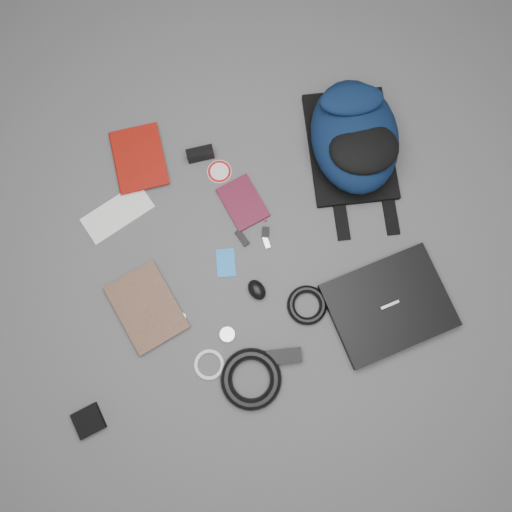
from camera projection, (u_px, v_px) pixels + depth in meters
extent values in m
plane|color=#4F4F51|center=(256.00, 257.00, 1.70)|extent=(4.00, 4.00, 0.00)
cube|color=black|center=(389.00, 305.00, 1.65)|extent=(0.44, 0.37, 0.04)
imported|color=maroon|center=(114.00, 164.00, 1.75)|extent=(0.19, 0.25, 0.03)
imported|color=#BB6A0D|center=(121.00, 322.00, 1.65)|extent=(0.27, 0.31, 0.02)
cube|color=white|center=(117.00, 213.00, 1.73)|extent=(0.26, 0.20, 0.00)
cube|color=#420C1C|center=(243.00, 203.00, 1.73)|extent=(0.17, 0.20, 0.01)
cube|color=black|center=(200.00, 154.00, 1.75)|extent=(0.10, 0.04, 0.05)
cylinder|color=white|center=(219.00, 172.00, 1.76)|extent=(0.11, 0.11, 0.00)
cylinder|color=#0C7271|center=(236.00, 204.00, 1.73)|extent=(0.02, 0.14, 0.01)
cylinder|color=#BB0E32|center=(255.00, 203.00, 1.73)|extent=(0.06, 0.14, 0.01)
cube|color=blue|center=(226.00, 263.00, 1.70)|extent=(0.07, 0.10, 0.00)
cube|color=black|center=(242.00, 238.00, 1.71)|extent=(0.05, 0.06, 0.01)
cube|color=silver|center=(266.00, 242.00, 1.71)|extent=(0.02, 0.05, 0.01)
cube|color=black|center=(266.00, 232.00, 1.71)|extent=(0.03, 0.04, 0.01)
ellipsoid|color=black|center=(257.00, 290.00, 1.66)|extent=(0.08, 0.09, 0.04)
cylinder|color=silver|center=(179.00, 318.00, 1.66)|extent=(0.05, 0.05, 0.01)
cylinder|color=#B1B1B3|center=(227.00, 334.00, 1.65)|extent=(0.06, 0.06, 0.01)
torus|color=black|center=(307.00, 305.00, 1.66)|extent=(0.13, 0.13, 0.03)
cube|color=black|center=(284.00, 356.00, 1.62)|extent=(0.12, 0.06, 0.03)
torus|color=black|center=(251.00, 379.00, 1.60)|extent=(0.25, 0.25, 0.04)
cube|color=black|center=(89.00, 421.00, 1.59)|extent=(0.11, 0.11, 0.02)
torus|color=white|center=(209.00, 365.00, 1.63)|extent=(0.13, 0.13, 0.01)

